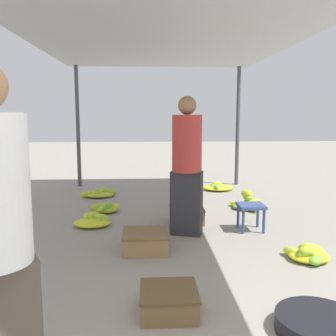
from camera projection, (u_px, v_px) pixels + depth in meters
canopy_post_back_left at (78, 127)px, 7.89m from camera, size 0.08×0.08×2.54m
canopy_post_back_right at (238, 127)px, 8.08m from camera, size 0.08×0.08×2.54m
canopy_tarp at (167, 28)px, 4.51m from camera, size 3.82×7.06×0.04m
stool at (251, 209)px, 4.95m from camera, size 0.34×0.34×0.35m
basin_black at (319, 325)px, 2.64m from camera, size 0.61×0.61×0.12m
banana_pile_left_0 at (106, 208)px, 5.88m from camera, size 0.50×0.38×0.16m
banana_pile_left_1 at (93, 220)px, 5.21m from camera, size 0.51×0.52×0.17m
banana_pile_left_2 at (100, 193)px, 7.01m from camera, size 0.68×0.52×0.18m
banana_pile_right_0 at (218, 187)px, 7.62m from camera, size 0.67×0.54×0.17m
banana_pile_right_1 at (308, 254)px, 3.96m from camera, size 0.48×0.50×0.18m
banana_pile_right_2 at (248, 203)px, 6.08m from camera, size 0.51×0.60×0.32m
crate_near at (169, 301)px, 2.90m from camera, size 0.45×0.45×0.19m
crate_mid at (186, 215)px, 5.35m from camera, size 0.48×0.48×0.22m
crate_far at (145, 241)px, 4.24m from camera, size 0.51×0.51×0.21m
shopper_walking_mid at (187, 164)px, 4.71m from camera, size 0.47×0.47×1.76m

